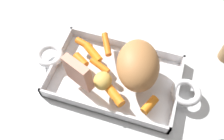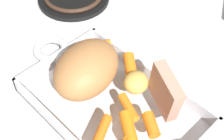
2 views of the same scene
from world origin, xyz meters
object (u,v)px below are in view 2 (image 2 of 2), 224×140
(baby_carrot_center_right, at_px, (100,46))
(baby_carrot_center_left, at_px, (130,67))
(roasting_dish, at_px, (112,105))
(baby_carrot_short, at_px, (128,128))
(baby_carrot_long, at_px, (129,107))
(baby_carrot_southeast, at_px, (152,124))
(pork_roast, at_px, (86,69))
(roast_slice_thick, at_px, (165,91))
(potato_golden_small, at_px, (136,82))
(baby_carrot_northeast, at_px, (101,133))

(baby_carrot_center_right, height_order, baby_carrot_center_left, baby_carrot_center_left)
(baby_carrot_center_left, bearing_deg, roasting_dish, -73.01)
(roasting_dish, bearing_deg, baby_carrot_short, -23.93)
(baby_carrot_long, xyz_separation_m, baby_carrot_center_left, (-0.06, 0.07, 0.00))
(baby_carrot_southeast, relative_size, baby_carrot_center_left, 0.75)
(baby_carrot_southeast, distance_m, baby_carrot_long, 0.05)
(pork_roast, bearing_deg, roast_slice_thick, 25.82)
(roasting_dish, bearing_deg, baby_carrot_center_right, 147.23)
(baby_carrot_center_right, bearing_deg, baby_carrot_long, -24.31)
(roasting_dish, relative_size, baby_carrot_southeast, 10.54)
(baby_carrot_southeast, distance_m, baby_carrot_center_right, 0.21)
(roasting_dish, bearing_deg, baby_carrot_long, 2.73)
(baby_carrot_southeast, height_order, baby_carrot_short, baby_carrot_short)
(baby_carrot_southeast, relative_size, potato_golden_small, 0.86)
(baby_carrot_long, bearing_deg, potato_golden_small, 118.91)
(roasting_dish, xyz_separation_m, pork_roast, (-0.06, -0.01, 0.07))
(potato_golden_small, bearing_deg, baby_carrot_southeast, -29.05)
(baby_carrot_short, bearing_deg, roasting_dish, 156.07)
(baby_carrot_center_right, height_order, baby_carrot_northeast, baby_carrot_center_right)
(roasting_dish, xyz_separation_m, baby_carrot_center_right, (-0.11, 0.07, 0.04))
(baby_carrot_long, distance_m, baby_carrot_center_right, 0.16)
(roast_slice_thick, relative_size, baby_carrot_short, 1.31)
(baby_carrot_center_left, bearing_deg, roast_slice_thick, -10.36)
(baby_carrot_long, xyz_separation_m, baby_carrot_northeast, (0.00, -0.07, 0.00))
(baby_carrot_short, bearing_deg, baby_carrot_center_left, 132.15)
(roasting_dish, height_order, baby_carrot_short, baby_carrot_short)
(baby_carrot_center_left, bearing_deg, baby_carrot_center_right, -178.66)
(baby_carrot_center_left, distance_m, baby_carrot_short, 0.14)
(baby_carrot_long, bearing_deg, baby_carrot_center_left, 132.33)
(pork_roast, xyz_separation_m, baby_carrot_southeast, (0.15, 0.01, -0.03))
(baby_carrot_southeast, bearing_deg, baby_carrot_long, -179.31)
(pork_roast, height_order, baby_carrot_center_right, pork_roast)
(roast_slice_thick, bearing_deg, baby_carrot_northeast, -104.08)
(baby_carrot_center_right, height_order, baby_carrot_short, baby_carrot_short)
(baby_carrot_southeast, height_order, baby_carrot_long, baby_carrot_southeast)
(baby_carrot_center_right, bearing_deg, baby_carrot_southeast, -18.27)
(baby_carrot_northeast, xyz_separation_m, baby_carrot_short, (0.03, 0.04, 0.00))
(baby_carrot_northeast, relative_size, potato_golden_small, 1.40)
(pork_roast, distance_m, baby_carrot_long, 0.10)
(pork_roast, height_order, baby_carrot_northeast, pork_roast)
(roasting_dish, distance_m, potato_golden_small, 0.07)
(roast_slice_thick, bearing_deg, roasting_dish, -145.44)
(baby_carrot_long, xyz_separation_m, baby_carrot_center_right, (-0.15, 0.07, 0.00))
(baby_carrot_long, bearing_deg, baby_carrot_center_right, 155.69)
(roasting_dish, xyz_separation_m, baby_carrot_center_left, (-0.02, 0.07, 0.04))
(potato_golden_small, bearing_deg, baby_carrot_center_right, 169.14)
(baby_carrot_southeast, xyz_separation_m, baby_carrot_center_left, (-0.12, 0.07, 0.00))
(roast_slice_thick, relative_size, baby_carrot_northeast, 1.13)
(baby_carrot_southeast, distance_m, baby_carrot_center_left, 0.13)
(roasting_dish, relative_size, baby_carrot_center_left, 7.86)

